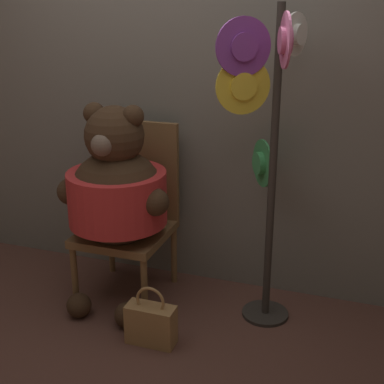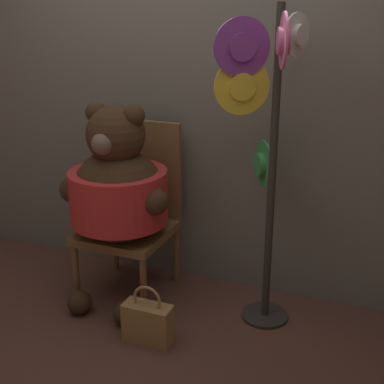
% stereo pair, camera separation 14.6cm
% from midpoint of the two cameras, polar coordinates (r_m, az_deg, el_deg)
% --- Properties ---
extents(ground_plane, '(14.00, 14.00, 0.00)m').
position_cam_midpoint_polar(ground_plane, '(3.21, -6.81, -14.57)').
color(ground_plane, brown).
extents(wall_back, '(8.00, 0.10, 2.44)m').
position_cam_midpoint_polar(wall_back, '(3.43, -1.87, 10.00)').
color(wall_back, slate).
rests_on(wall_back, ground_plane).
extents(chair, '(0.53, 0.55, 1.09)m').
position_cam_midpoint_polar(chair, '(3.43, -7.69, -1.83)').
color(chair, brown).
rests_on(chair, ground_plane).
extents(teddy_bear, '(0.71, 0.63, 1.26)m').
position_cam_midpoint_polar(teddy_bear, '(3.20, -9.34, 0.06)').
color(teddy_bear, '#3D2819').
rests_on(teddy_bear, ground_plane).
extents(hat_display_rack, '(0.42, 0.52, 1.80)m').
position_cam_midpoint_polar(hat_display_rack, '(2.91, 6.53, 6.18)').
color(hat_display_rack, '#332D28').
rests_on(hat_display_rack, ground_plane).
extents(handbag_on_ground, '(0.27, 0.12, 0.35)m').
position_cam_midpoint_polar(handbag_on_ground, '(3.05, -5.81, -13.78)').
color(handbag_on_ground, '#A87A47').
rests_on(handbag_on_ground, ground_plane).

